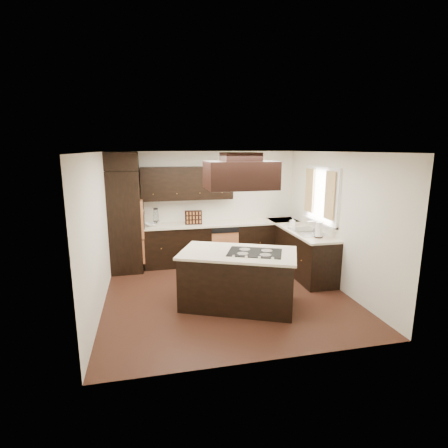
{
  "coord_description": "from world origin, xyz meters",
  "views": [
    {
      "loc": [
        -1.31,
        -5.74,
        2.56
      ],
      "look_at": [
        0.1,
        0.6,
        1.15
      ],
      "focal_mm": 28.0,
      "sensor_mm": 36.0,
      "label": 1
    }
  ],
  "objects_px": {
    "island": "(238,280)",
    "spice_rack": "(193,217)",
    "range_hood": "(240,175)",
    "oven_column": "(125,221)"
  },
  "relations": [
    {
      "from": "island",
      "to": "spice_rack",
      "type": "height_order",
      "value": "spice_rack"
    },
    {
      "from": "range_hood",
      "to": "island",
      "type": "bearing_deg",
      "value": 97.95
    },
    {
      "from": "oven_column",
      "to": "island",
      "type": "bearing_deg",
      "value": -49.65
    },
    {
      "from": "oven_column",
      "to": "range_hood",
      "type": "bearing_deg",
      "value": -50.26
    },
    {
      "from": "oven_column",
      "to": "island",
      "type": "height_order",
      "value": "oven_column"
    },
    {
      "from": "range_hood",
      "to": "spice_rack",
      "type": "xyz_separation_m",
      "value": [
        -0.43,
        2.3,
        -1.09
      ]
    },
    {
      "from": "range_hood",
      "to": "spice_rack",
      "type": "height_order",
      "value": "range_hood"
    },
    {
      "from": "spice_rack",
      "to": "island",
      "type": "bearing_deg",
      "value": -74.18
    },
    {
      "from": "oven_column",
      "to": "island",
      "type": "xyz_separation_m",
      "value": [
        1.87,
        -2.2,
        -0.62
      ]
    },
    {
      "from": "spice_rack",
      "to": "range_hood",
      "type": "bearing_deg",
      "value": -74.25
    }
  ]
}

